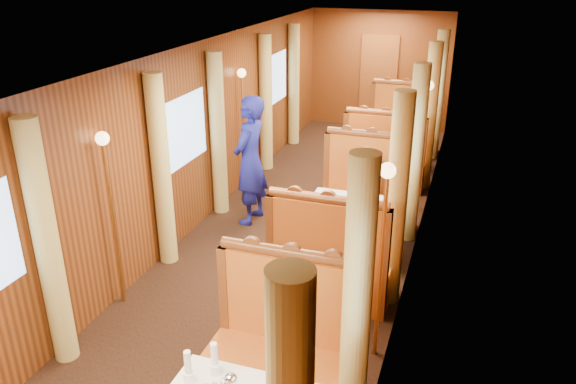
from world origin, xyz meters
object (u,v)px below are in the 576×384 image
at_px(banquette_mid_aft, 366,196).
at_px(table_far, 393,147).
at_px(banquette_near_aft, 286,350).
at_px(rose_vase_mid, 354,190).
at_px(banquette_mid_fwd, 330,267).
at_px(steward, 250,161).
at_px(rose_vase_far, 397,117).
at_px(banquette_far_fwd, 384,163).
at_px(passenger, 364,181).
at_px(table_mid, 350,231).
at_px(banquette_far_aft, 401,129).

bearing_deg(banquette_mid_aft, table_far, 90.00).
height_order(banquette_near_aft, rose_vase_mid, banquette_near_aft).
relative_size(banquette_mid_fwd, table_far, 1.28).
bearing_deg(banquette_mid_fwd, banquette_mid_aft, 90.00).
bearing_deg(steward, rose_vase_far, 154.42).
bearing_deg(banquette_mid_aft, rose_vase_far, 89.29).
relative_size(banquette_far_fwd, passenger, 1.76).
xyz_separation_m(banquette_mid_aft, banquette_far_fwd, (0.00, 1.47, 0.00)).
bearing_deg(rose_vase_mid, banquette_mid_fwd, -91.46).
xyz_separation_m(banquette_mid_fwd, banquette_far_fwd, (0.00, 3.50, 0.00)).
bearing_deg(table_mid, banquette_near_aft, -90.00).
bearing_deg(banquette_far_fwd, rose_vase_mid, -89.41).
distance_m(table_mid, banquette_far_aft, 4.51).
bearing_deg(table_mid, rose_vase_mid, -18.71).
bearing_deg(banquette_mid_aft, steward, -165.75).
distance_m(banquette_mid_fwd, table_far, 4.51).
relative_size(banquette_far_aft, rose_vase_mid, 3.72).
distance_m(table_far, passenger, 2.73).
bearing_deg(banquette_far_aft, steward, -111.99).
bearing_deg(rose_vase_far, banquette_near_aft, -90.30).
distance_m(rose_vase_mid, steward, 1.72).
xyz_separation_m(banquette_mid_fwd, rose_vase_mid, (0.03, 1.01, 0.50)).
height_order(banquette_mid_aft, passenger, banquette_mid_aft).
distance_m(banquette_mid_fwd, steward, 2.32).
relative_size(banquette_mid_fwd, passenger, 1.76).
bearing_deg(rose_vase_mid, banquette_far_aft, 90.32).
bearing_deg(banquette_mid_fwd, banquette_far_aft, 90.00).
bearing_deg(banquette_far_aft, banquette_far_fwd, -90.00).
bearing_deg(banquette_mid_fwd, banquette_near_aft, -90.00).
relative_size(banquette_mid_fwd, steward, 0.74).
bearing_deg(steward, banquette_mid_fwd, 47.42).
distance_m(banquette_near_aft, rose_vase_mid, 2.53).
distance_m(table_far, banquette_far_aft, 1.02).
height_order(banquette_far_aft, steward, steward).
bearing_deg(steward, table_mid, 72.07).
xyz_separation_m(table_mid, rose_vase_far, (0.03, 3.52, 0.55)).
xyz_separation_m(table_mid, rose_vase_mid, (0.03, -0.01, 0.55)).
bearing_deg(banquette_far_fwd, table_mid, -90.00).
bearing_deg(banquette_near_aft, banquette_mid_fwd, 90.00).
height_order(table_far, rose_vase_far, rose_vase_far).
xyz_separation_m(banquette_mid_fwd, banquette_far_aft, (0.00, 5.53, 0.00)).
distance_m(banquette_mid_aft, passenger, 0.39).
xyz_separation_m(banquette_mid_fwd, rose_vase_far, (0.03, 4.53, 0.50)).
xyz_separation_m(table_far, passenger, (-0.00, -2.71, 0.37)).
bearing_deg(banquette_near_aft, rose_vase_mid, 89.41).
height_order(rose_vase_mid, rose_vase_far, same).
height_order(banquette_mid_aft, banquette_far_aft, same).
xyz_separation_m(table_mid, banquette_far_fwd, (0.00, 2.49, 0.05)).
xyz_separation_m(banquette_mid_fwd, steward, (-1.58, 1.63, 0.49)).
relative_size(table_far, passenger, 1.38).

